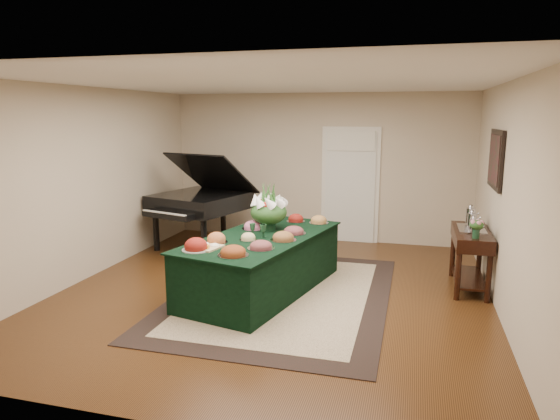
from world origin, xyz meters
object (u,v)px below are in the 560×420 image
(buffet_table, at_px, (262,263))
(grand_piano, at_px, (201,201))
(mahogany_sideboard, at_px, (471,244))
(floral_centerpiece, at_px, (269,207))

(buffet_table, relative_size, grand_piano, 1.45)
(buffet_table, distance_m, grand_piano, 2.55)
(grand_piano, bearing_deg, mahogany_sideboard, -13.06)
(floral_centerpiece, bearing_deg, buffet_table, -87.03)
(mahogany_sideboard, bearing_deg, floral_centerpiece, -170.22)
(buffet_table, xyz_separation_m, mahogany_sideboard, (2.65, 0.84, 0.23))
(floral_centerpiece, relative_size, mahogany_sideboard, 0.44)
(buffet_table, xyz_separation_m, floral_centerpiece, (-0.02, 0.38, 0.68))
(floral_centerpiece, xyz_separation_m, grand_piano, (-1.67, 1.47, -0.23))
(buffet_table, height_order, mahogany_sideboard, mahogany_sideboard)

